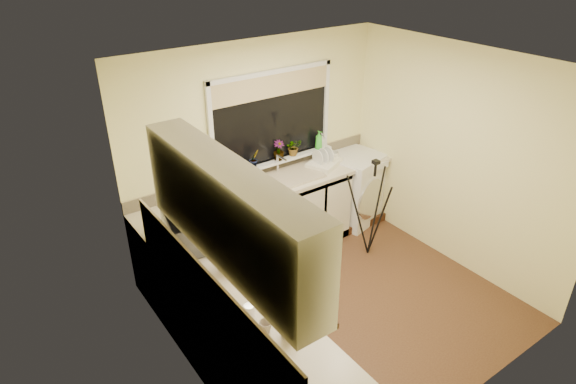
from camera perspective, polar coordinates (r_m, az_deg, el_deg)
The scene contains 34 objects.
floor at distance 5.27m, azimuth 5.78°, elevation -12.69°, with size 3.20×3.20×0.00m, color brown.
ceiling at distance 4.12m, azimuth 7.45°, elevation 14.08°, with size 3.20×3.20×0.00m, color white.
wall_back at distance 5.65m, azimuth -3.61°, elevation 5.05°, with size 3.20×3.20×0.00m, color #FFF7AA.
wall_front at distance 3.79m, azimuth 21.87°, elevation -9.92°, with size 3.20×3.20×0.00m, color #FFF7AA.
wall_left at distance 3.84m, azimuth -11.89°, elevation -7.73°, with size 3.00×3.00×0.00m, color #FFF7AA.
wall_right at distance 5.67m, azimuth 18.75°, elevation 3.64°, with size 3.00×3.00×0.00m, color #FFF7AA.
base_cabinet_back at distance 5.64m, azimuth -4.52°, elevation -4.15°, with size 2.55×0.60×0.86m, color silver.
base_cabinet_left at distance 4.24m, azimuth -5.17°, elevation -17.16°, with size 0.54×2.40×0.86m, color silver.
worktop_back at distance 5.57m, azimuth -1.85°, elevation 0.80°, with size 3.20×0.60×0.04m, color beige.
worktop_left at distance 3.93m, azimuth -5.46°, elevation -12.53°, with size 0.60×2.40×0.04m, color beige.
upper_cabinet at distance 3.23m, azimuth -6.96°, elevation -2.44°, with size 0.28×1.90×0.70m, color silver.
splashback_left at distance 3.68m, azimuth -9.56°, elevation -11.23°, with size 0.02×2.40×0.45m, color beige.
splashback_back at distance 5.75m, azimuth -3.47°, elevation 2.67°, with size 3.20×0.02×0.14m, color beige.
window_glass at distance 5.62m, azimuth -1.88°, elevation 8.52°, with size 1.50×0.02×1.00m, color black.
window_blind at distance 5.49m, azimuth -1.79°, elevation 12.14°, with size 1.50×0.02×0.25m, color tan.
windowsill at distance 5.77m, azimuth -1.50°, elevation 3.55°, with size 1.60×0.14×0.03m, color white.
sink at distance 5.65m, azimuth -0.17°, elevation 1.64°, with size 0.82×0.46×0.03m, color tan.
faucet at distance 5.74m, azimuth -1.21°, elevation 3.25°, with size 0.03×0.03×0.24m, color silver.
washing_machine at distance 6.47m, azimuth 7.48°, elevation 0.51°, with size 0.65×0.63×0.92m, color white.
laptop at distance 5.38m, azimuth -5.28°, elevation 0.63°, with size 0.39×0.39×0.24m.
kettle at distance 4.16m, azimuth -6.62°, elevation -7.72°, with size 0.17×0.17×0.22m, color white.
dish_rack at distance 5.98m, azimuth 4.20°, elevation 3.31°, with size 0.41×0.31×0.06m, color white.
tripod at distance 5.72m, azimuth 9.63°, elevation -1.92°, with size 0.60×0.60×1.21m, color black, non-canonical shape.
glass_jug at distance 3.57m, azimuth 0.11°, elevation -15.24°, with size 0.11×0.11×0.16m, color white.
steel_jar at distance 3.74m, azimuth -4.50°, elevation -13.55°, with size 0.08×0.08×0.11m, color silver.
microwave at distance 4.53m, azimuth -11.34°, elevation -4.19°, with size 0.56×0.38×0.31m, color silver.
plant_a at distance 5.41m, azimuth -6.59°, elevation 3.32°, with size 0.14×0.09×0.26m, color #999999.
plant_b at distance 5.55m, azimuth -3.93°, elevation 3.83°, with size 0.12×0.10×0.22m, color #999999.
plant_c at distance 5.73m, azimuth -1.08°, elevation 4.83°, with size 0.13×0.13×0.23m, color #999999.
plant_d at distance 5.86m, azimuth 0.64°, elevation 5.23°, with size 0.19×0.16×0.21m, color #999999.
soap_bottle_green at distance 6.04m, azimuth 3.58°, elevation 6.00°, with size 0.09×0.09×0.23m, color green.
soap_bottle_clear at distance 6.10m, azimuth 3.93°, elevation 5.95°, with size 0.08×0.08×0.18m, color #999999.
cup_back at distance 6.15m, azimuth 5.29°, elevation 4.18°, with size 0.13×0.13×0.10m, color silver.
cup_left at distance 3.62m, azimuth -2.57°, elevation -15.27°, with size 0.10×0.10×0.09m, color #C2B19F.
Camera 1 is at (-2.73, -2.93, 3.43)m, focal length 30.81 mm.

